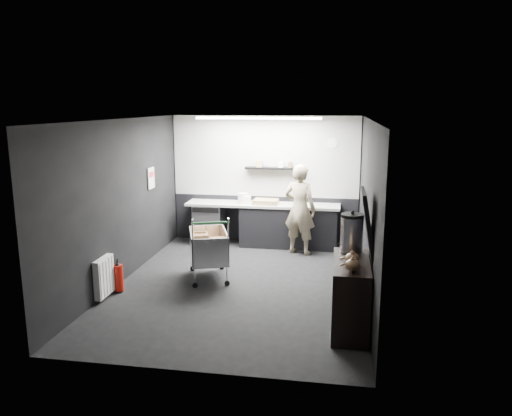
# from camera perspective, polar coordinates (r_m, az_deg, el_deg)

# --- Properties ---
(floor) EXTENTS (5.50, 5.50, 0.00)m
(floor) POSITION_cam_1_polar(r_m,az_deg,el_deg) (8.34, -1.81, -8.81)
(floor) COLOR black
(floor) RESTS_ON ground
(ceiling) EXTENTS (5.50, 5.50, 0.00)m
(ceiling) POSITION_cam_1_polar(r_m,az_deg,el_deg) (7.81, -1.94, 10.07)
(ceiling) COLOR white
(ceiling) RESTS_ON wall_back
(wall_back) EXTENTS (5.50, 0.00, 5.50)m
(wall_back) POSITION_cam_1_polar(r_m,az_deg,el_deg) (10.63, 1.02, 3.23)
(wall_back) COLOR black
(wall_back) RESTS_ON floor
(wall_front) EXTENTS (5.50, 0.00, 5.50)m
(wall_front) POSITION_cam_1_polar(r_m,az_deg,el_deg) (5.37, -7.63, -5.46)
(wall_front) COLOR black
(wall_front) RESTS_ON floor
(wall_left) EXTENTS (0.00, 5.50, 5.50)m
(wall_left) POSITION_cam_1_polar(r_m,az_deg,el_deg) (8.58, -15.10, 0.74)
(wall_left) COLOR black
(wall_left) RESTS_ON floor
(wall_right) EXTENTS (0.00, 5.50, 5.50)m
(wall_right) POSITION_cam_1_polar(r_m,az_deg,el_deg) (7.83, 12.64, -0.17)
(wall_right) COLOR black
(wall_right) RESTS_ON floor
(kitchen_wall_panel) EXTENTS (3.95, 0.02, 1.70)m
(kitchen_wall_panel) POSITION_cam_1_polar(r_m,az_deg,el_deg) (10.55, 1.02, 5.90)
(kitchen_wall_panel) COLOR #B3B2AE
(kitchen_wall_panel) RESTS_ON wall_back
(dado_panel) EXTENTS (3.95, 0.02, 1.00)m
(dado_panel) POSITION_cam_1_polar(r_m,az_deg,el_deg) (10.77, 0.99, -1.26)
(dado_panel) COLOR black
(dado_panel) RESTS_ON wall_back
(floating_shelf) EXTENTS (1.20, 0.22, 0.04)m
(floating_shelf) POSITION_cam_1_polar(r_m,az_deg,el_deg) (10.44, 2.01, 4.57)
(floating_shelf) COLOR black
(floating_shelf) RESTS_ON wall_back
(wall_clock) EXTENTS (0.20, 0.03, 0.20)m
(wall_clock) POSITION_cam_1_polar(r_m,az_deg,el_deg) (10.40, 8.73, 7.35)
(wall_clock) COLOR white
(wall_clock) RESTS_ON wall_back
(poster) EXTENTS (0.02, 0.30, 0.40)m
(poster) POSITION_cam_1_polar(r_m,az_deg,el_deg) (9.72, -11.91, 3.36)
(poster) COLOR silver
(poster) RESTS_ON wall_left
(poster_red_band) EXTENTS (0.02, 0.22, 0.10)m
(poster_red_band) POSITION_cam_1_polar(r_m,az_deg,el_deg) (9.70, -11.90, 3.77)
(poster_red_band) COLOR red
(poster_red_band) RESTS_ON poster
(radiator) EXTENTS (0.10, 0.50, 0.60)m
(radiator) POSITION_cam_1_polar(r_m,az_deg,el_deg) (8.02, -16.98, -7.53)
(radiator) COLOR white
(radiator) RESTS_ON wall_left
(ceiling_strip) EXTENTS (2.40, 0.20, 0.04)m
(ceiling_strip) POSITION_cam_1_polar(r_m,az_deg,el_deg) (9.63, 0.26, 10.23)
(ceiling_strip) COLOR white
(ceiling_strip) RESTS_ON ceiling
(prep_counter) EXTENTS (3.20, 0.61, 0.90)m
(prep_counter) POSITION_cam_1_polar(r_m,az_deg,el_deg) (10.47, 1.48, -1.89)
(prep_counter) COLOR black
(prep_counter) RESTS_ON floor
(person) EXTENTS (0.76, 0.63, 1.80)m
(person) POSITION_cam_1_polar(r_m,az_deg,el_deg) (9.86, 5.03, -0.15)
(person) COLOR beige
(person) RESTS_ON floor
(shopping_cart) EXTENTS (0.91, 1.20, 1.12)m
(shopping_cart) POSITION_cam_1_polar(r_m,az_deg,el_deg) (8.53, -5.48, -4.60)
(shopping_cart) COLOR silver
(shopping_cart) RESTS_ON floor
(sideboard) EXTENTS (0.53, 1.24, 1.86)m
(sideboard) POSITION_cam_1_polar(r_m,az_deg,el_deg) (6.78, 10.86, -8.66)
(sideboard) COLOR black
(sideboard) RESTS_ON floor
(fire_extinguisher) EXTENTS (0.16, 0.16, 0.52)m
(fire_extinguisher) POSITION_cam_1_polar(r_m,az_deg,el_deg) (8.26, -15.47, -7.59)
(fire_extinguisher) COLOR #B1150B
(fire_extinguisher) RESTS_ON floor
(cardboard_box) EXTENTS (0.51, 0.40, 0.10)m
(cardboard_box) POSITION_cam_1_polar(r_m,az_deg,el_deg) (10.32, 1.12, 0.71)
(cardboard_box) COLOR #A38257
(cardboard_box) RESTS_ON prep_counter
(pink_tub) EXTENTS (0.21, 0.21, 0.21)m
(pink_tub) POSITION_cam_1_polar(r_m,az_deg,el_deg) (10.44, -1.49, 1.14)
(pink_tub) COLOR white
(pink_tub) RESTS_ON prep_counter
(white_container) EXTENTS (0.20, 0.18, 0.16)m
(white_container) POSITION_cam_1_polar(r_m,az_deg,el_deg) (10.38, -1.10, 0.94)
(white_container) COLOR white
(white_container) RESTS_ON prep_counter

